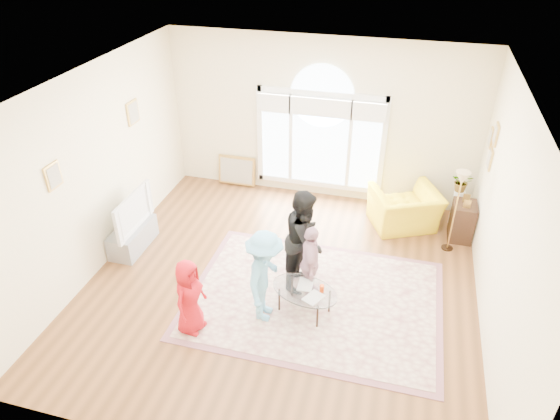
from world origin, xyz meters
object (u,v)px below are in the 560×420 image
(coffee_table, at_px, (305,291))
(armchair, at_px, (404,209))
(area_rug, at_px, (314,299))
(television, at_px, (128,211))
(tv_console, at_px, (133,237))

(coffee_table, height_order, armchair, armchair)
(area_rug, bearing_deg, television, 171.29)
(tv_console, bearing_deg, armchair, 22.81)
(area_rug, height_order, tv_console, tv_console)
(television, relative_size, coffee_table, 0.99)
(area_rug, height_order, television, television)
(tv_console, bearing_deg, television, 0.00)
(television, height_order, armchair, television)
(television, distance_m, armchair, 4.91)
(area_rug, relative_size, coffee_table, 3.13)
(area_rug, xyz_separation_m, tv_console, (-3.34, 0.51, 0.20))
(tv_console, distance_m, armchair, 4.90)
(area_rug, relative_size, television, 3.16)
(television, xyz_separation_m, coffee_table, (3.24, -0.81, -0.35))
(tv_console, xyz_separation_m, coffee_table, (3.24, -0.81, 0.19))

